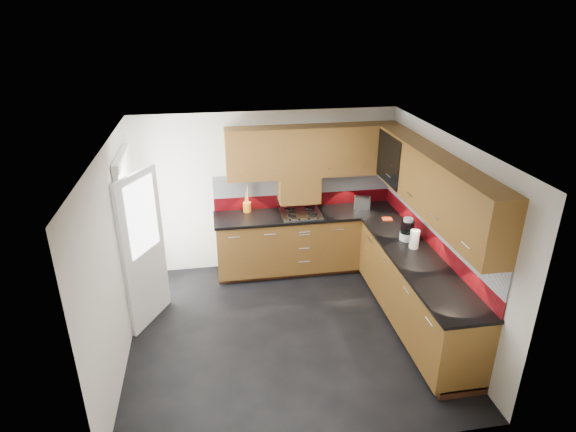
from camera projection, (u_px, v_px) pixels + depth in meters
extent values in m
cube|color=black|center=(287.00, 332.00, 6.02)|extent=(4.00, 3.80, 0.02)
cube|color=white|center=(287.00, 140.00, 5.04)|extent=(4.00, 3.80, 0.10)
cube|color=silver|center=(267.00, 191.00, 7.20)|extent=(4.00, 0.08, 2.64)
cube|color=silver|center=(324.00, 349.00, 3.87)|extent=(4.00, 0.08, 2.64)
cube|color=silver|center=(112.00, 259.00, 5.24)|extent=(0.08, 3.80, 2.64)
cube|color=silver|center=(445.00, 234.00, 5.83)|extent=(0.08, 3.80, 2.64)
cube|color=brown|center=(307.00, 241.00, 7.27)|extent=(2.70, 0.60, 0.95)
cube|color=brown|center=(415.00, 292.00, 5.98)|extent=(0.60, 2.60, 0.95)
cube|color=#442113|center=(306.00, 265.00, 7.46)|extent=(2.70, 0.54, 0.10)
cube|color=#442113|center=(414.00, 320.00, 6.15)|extent=(0.54, 2.60, 0.10)
cube|color=black|center=(307.00, 214.00, 7.08)|extent=(2.72, 0.62, 0.04)
cube|color=black|center=(419.00, 261.00, 5.78)|extent=(0.62, 2.60, 0.04)
cube|color=maroon|center=(304.00, 200.00, 7.30)|extent=(2.70, 0.02, 0.20)
cube|color=silver|center=(304.00, 183.00, 7.19)|extent=(2.70, 0.02, 0.34)
cube|color=maroon|center=(432.00, 239.00, 6.07)|extent=(0.02, 3.20, 0.20)
cube|color=silver|center=(434.00, 219.00, 5.96)|extent=(0.02, 3.20, 0.34)
cube|color=brown|center=(313.00, 151.00, 6.86)|extent=(2.50, 0.33, 0.72)
cube|color=brown|center=(434.00, 184.00, 5.57)|extent=(0.33, 2.87, 0.72)
cube|color=silver|center=(305.00, 169.00, 6.76)|extent=(1.80, 0.01, 0.16)
cube|color=silver|center=(419.00, 203.00, 5.60)|extent=(0.01, 2.00, 0.16)
cube|color=brown|center=(299.00, 189.00, 7.05)|extent=(0.60, 0.33, 0.40)
cube|color=black|center=(388.00, 159.00, 6.48)|extent=(0.01, 0.80, 0.66)
cube|color=#FFD18C|center=(410.00, 158.00, 6.53)|extent=(0.01, 0.76, 0.64)
cube|color=black|center=(400.00, 157.00, 6.50)|extent=(0.29, 0.76, 0.01)
cylinder|color=black|center=(408.00, 155.00, 6.24)|extent=(0.07, 0.07, 0.16)
cylinder|color=black|center=(404.00, 152.00, 6.37)|extent=(0.07, 0.07, 0.16)
cylinder|color=white|center=(400.00, 149.00, 6.51)|extent=(0.07, 0.07, 0.16)
cylinder|color=black|center=(396.00, 146.00, 6.64)|extent=(0.07, 0.07, 0.16)
cube|color=white|center=(132.00, 238.00, 6.14)|extent=(0.06, 0.95, 2.04)
cube|color=white|center=(144.00, 251.00, 5.86)|extent=(0.42, 0.73, 1.98)
cube|color=white|center=(142.00, 217.00, 5.68)|extent=(0.28, 0.50, 0.90)
cube|color=silver|center=(301.00, 213.00, 7.04)|extent=(0.58, 0.50, 0.02)
torus|color=black|center=(292.00, 216.00, 6.90)|extent=(0.13, 0.13, 0.02)
torus|color=black|center=(313.00, 214.00, 6.95)|extent=(0.13, 0.13, 0.02)
torus|color=black|center=(289.00, 209.00, 7.12)|extent=(0.13, 0.13, 0.02)
torus|color=black|center=(309.00, 208.00, 7.16)|extent=(0.13, 0.13, 0.02)
cube|color=black|center=(304.00, 219.00, 6.82)|extent=(0.44, 0.04, 0.02)
cylinder|color=orange|center=(247.00, 207.00, 7.10)|extent=(0.12, 0.12, 0.15)
cylinder|color=olive|center=(247.00, 195.00, 7.04)|extent=(0.06, 0.03, 0.29)
cylinder|color=olive|center=(247.00, 196.00, 7.04)|extent=(0.04, 0.04, 0.28)
cylinder|color=olive|center=(246.00, 194.00, 7.04)|extent=(0.06, 0.02, 0.31)
cylinder|color=olive|center=(248.00, 196.00, 7.04)|extent=(0.03, 0.05, 0.26)
cylinder|color=olive|center=(246.00, 195.00, 7.04)|extent=(0.05, 0.04, 0.29)
cube|color=silver|center=(362.00, 203.00, 7.22)|extent=(0.28, 0.22, 0.17)
cube|color=black|center=(362.00, 197.00, 7.18)|extent=(0.18, 0.08, 0.01)
cube|color=black|center=(362.00, 196.00, 7.22)|extent=(0.18, 0.08, 0.01)
cylinder|color=white|center=(407.00, 236.00, 6.25)|extent=(0.18, 0.18, 0.10)
cylinder|color=black|center=(408.00, 227.00, 6.20)|extent=(0.17, 0.17, 0.16)
cylinder|color=white|center=(408.00, 220.00, 6.16)|extent=(0.12, 0.12, 0.04)
cylinder|color=white|center=(414.00, 239.00, 6.01)|extent=(0.14, 0.14, 0.24)
cube|color=red|center=(387.00, 219.00, 6.86)|extent=(0.16, 0.14, 0.01)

